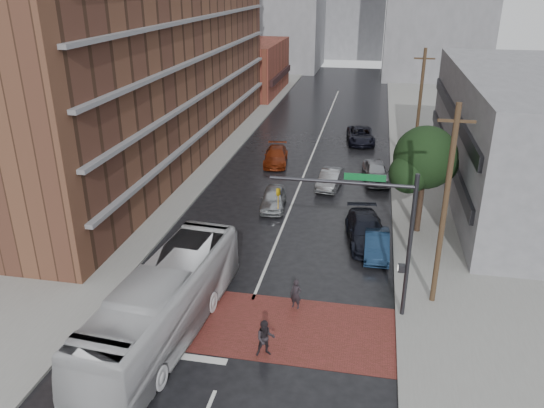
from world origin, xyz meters
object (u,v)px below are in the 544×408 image
(car_travel_c, at_px, (276,156))
(car_parked_near, at_px, (377,245))
(pedestrian_a, at_px, (296,294))
(car_travel_a, at_px, (273,198))
(car_parked_mid, at_px, (366,231))
(transit_bus, at_px, (164,304))
(car_parked_far, at_px, (376,172))
(pedestrian_b, at_px, (265,338))
(car_travel_b, at_px, (330,179))
(suv_travel, at_px, (361,135))

(car_travel_c, distance_m, car_parked_near, 17.60)
(pedestrian_a, distance_m, car_parked_near, 7.32)
(car_travel_a, distance_m, car_parked_mid, 7.76)
(pedestrian_a, relative_size, car_travel_c, 0.32)
(transit_bus, distance_m, car_parked_far, 23.77)
(pedestrian_b, bearing_deg, car_parked_mid, 53.22)
(transit_bus, bearing_deg, pedestrian_b, -1.40)
(car_travel_b, height_order, car_parked_mid, car_parked_mid)
(transit_bus, height_order, car_parked_far, transit_bus)
(suv_travel, bearing_deg, pedestrian_b, -101.00)
(pedestrian_a, distance_m, car_travel_b, 16.66)
(car_travel_a, distance_m, car_parked_far, 9.74)
(pedestrian_b, distance_m, car_travel_c, 25.60)
(transit_bus, distance_m, car_parked_mid, 13.94)
(pedestrian_b, distance_m, car_parked_near, 10.98)
(suv_travel, xyz_separation_m, car_parked_mid, (1.19, -21.68, 0.04))
(pedestrian_b, xyz_separation_m, car_parked_mid, (3.86, 11.50, -0.06))
(transit_bus, distance_m, car_travel_a, 15.35)
(transit_bus, distance_m, suv_travel, 33.52)
(pedestrian_a, relative_size, pedestrian_b, 0.91)
(pedestrian_b, height_order, car_parked_mid, pedestrian_b)
(car_parked_near, bearing_deg, suv_travel, 93.56)
(car_travel_a, relative_size, suv_travel, 0.76)
(suv_travel, bearing_deg, car_travel_c, -137.72)
(car_travel_b, bearing_deg, suv_travel, 89.16)
(car_travel_a, xyz_separation_m, car_travel_b, (3.55, 4.73, -0.01))
(pedestrian_b, bearing_deg, car_travel_a, 81.49)
(car_travel_b, relative_size, car_travel_c, 0.88)
(car_travel_a, height_order, car_parked_mid, car_parked_mid)
(pedestrian_a, xyz_separation_m, car_travel_a, (-3.41, 11.93, -0.06))
(car_travel_a, relative_size, car_parked_far, 0.90)
(car_travel_b, bearing_deg, car_parked_near, -63.43)
(car_parked_mid, bearing_deg, car_parked_far, 78.87)
(suv_travel, distance_m, car_parked_far, 10.80)
(car_travel_a, relative_size, car_parked_mid, 0.76)
(car_parked_mid, height_order, car_parked_far, car_parked_mid)
(pedestrian_a, height_order, car_travel_a, pedestrian_a)
(suv_travel, distance_m, car_parked_near, 23.25)
(car_parked_near, bearing_deg, car_travel_a, 140.82)
(transit_bus, xyz_separation_m, pedestrian_b, (4.64, -0.48, -0.82))
(transit_bus, bearing_deg, suv_travel, 81.91)
(car_travel_c, height_order, car_parked_mid, car_parked_mid)
(pedestrian_b, height_order, suv_travel, pedestrian_b)
(car_parked_mid, bearing_deg, pedestrian_b, -117.58)
(pedestrian_a, bearing_deg, car_travel_c, 117.93)
(car_travel_a, bearing_deg, car_parked_mid, -37.85)
(car_parked_near, bearing_deg, pedestrian_a, -122.09)
(car_travel_b, relative_size, car_parked_near, 1.05)
(pedestrian_a, xyz_separation_m, car_travel_b, (0.14, 16.66, -0.08))
(car_travel_a, height_order, car_parked_far, car_parked_far)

